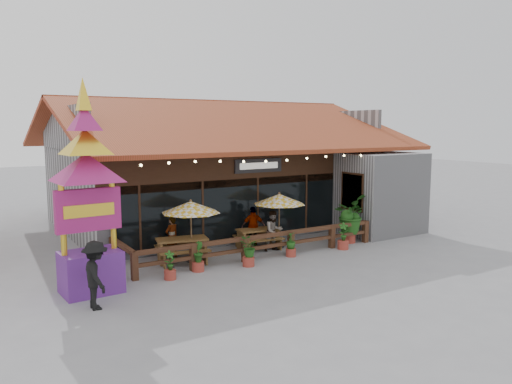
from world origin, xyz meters
TOP-DOWN VIEW (x-y plane):
  - ground at (0.00, 0.00)m, footprint 100.00×100.00m
  - restaurant_building at (0.26, 6.61)m, footprint 15.50×14.73m
  - patio_railing at (-2.25, -0.27)m, footprint 10.00×2.60m
  - umbrella_left at (-4.07, 0.57)m, footprint 2.38×2.38m
  - umbrella_right at (-0.25, 0.65)m, footprint 2.23×2.23m
  - picnic_table_left at (-4.37, 0.71)m, footprint 2.07×1.89m
  - picnic_table_right at (-1.04, 0.95)m, footprint 1.81×1.61m
  - thai_sign_tower at (-7.94, -0.97)m, footprint 2.58×2.58m
  - tropical_plant at (2.71, -0.17)m, footprint 1.89×1.89m
  - diner_a at (-4.46, 1.42)m, footprint 0.66×0.54m
  - diner_b at (-0.74, 0.29)m, footprint 0.79×0.62m
  - diner_c at (-1.03, 1.32)m, footprint 1.03×0.72m
  - pedestrian at (-8.14, -2.36)m, footprint 0.70×1.19m
  - planter_a at (-5.52, -0.99)m, footprint 0.38×0.38m
  - planter_b at (-4.40, -0.65)m, footprint 0.41×0.41m
  - planter_c at (-2.66, -1.01)m, footprint 0.80×0.78m
  - planter_d at (-0.66, -0.74)m, footprint 0.48×0.48m
  - planter_e at (1.73, -0.90)m, footprint 0.45×0.43m

SIDE VIEW (x-z plane):
  - ground at x=0.00m, z-range 0.00..0.00m
  - planter_a at x=-5.52m, z-range -0.07..0.85m
  - planter_d at x=-0.66m, z-range -0.02..0.90m
  - planter_e at x=1.73m, z-range -0.09..0.98m
  - planter_b at x=-4.40m, z-range -0.05..0.95m
  - picnic_table_right at x=-1.04m, z-range 0.14..0.93m
  - planter_c at x=-2.66m, z-range 0.06..1.07m
  - picnic_table_left at x=-4.37m, z-range 0.15..1.00m
  - patio_railing at x=-2.25m, z-range 0.15..1.07m
  - diner_a at x=-4.46m, z-range 0.00..1.55m
  - diner_b at x=-0.74m, z-range 0.00..1.58m
  - diner_c at x=-1.03m, z-range 0.00..1.62m
  - pedestrian at x=-8.14m, z-range 0.00..1.82m
  - tropical_plant at x=2.71m, z-range 0.14..2.12m
  - umbrella_right at x=-0.25m, z-range 0.82..3.04m
  - umbrella_left at x=-4.07m, z-range 0.83..3.08m
  - restaurant_building at x=0.26m, z-range -0.84..5.25m
  - thai_sign_tower at x=-7.94m, z-range 0.19..6.77m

